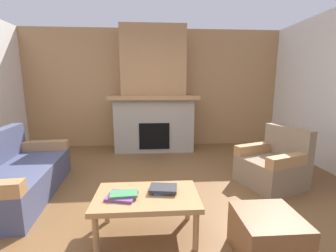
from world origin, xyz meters
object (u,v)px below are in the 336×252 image
object	(u,v)px
fireplace	(154,98)
coffee_table	(147,200)
couch	(14,176)
ottoman	(267,236)
armchair	(273,165)

from	to	relation	value
fireplace	coffee_table	world-z (taller)	fireplace
fireplace	couch	size ratio (longest dim) A/B	1.44
fireplace	ottoman	bearing A→B (deg)	-74.91
armchair	ottoman	xyz separation A→B (m)	(-0.81, -1.42, -0.09)
coffee_table	armchair	bearing A→B (deg)	29.79
coffee_table	ottoman	world-z (taller)	coffee_table
fireplace	coffee_table	size ratio (longest dim) A/B	2.70
couch	ottoman	world-z (taller)	couch
couch	armchair	bearing A→B (deg)	2.34
fireplace	armchair	world-z (taller)	fireplace
armchair	ottoman	bearing A→B (deg)	-119.55
fireplace	couch	world-z (taller)	fireplace
armchair	coffee_table	bearing A→B (deg)	-150.21
couch	ottoman	size ratio (longest dim) A/B	3.59
fireplace	couch	distance (m)	3.00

